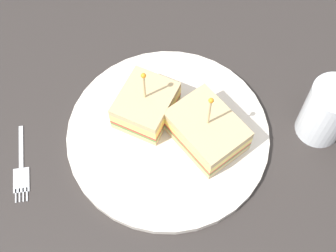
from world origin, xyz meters
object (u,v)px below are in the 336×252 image
at_px(plate, 168,134).
at_px(sandwich_half_front, 146,105).
at_px(sandwich_half_back, 207,131).
at_px(fork, 21,171).
at_px(drink_glass, 326,113).

xyz_separation_m(plate, sandwich_half_front, (0.02, 0.04, 0.03)).
relative_size(sandwich_half_back, fork, 1.15).
relative_size(plate, fork, 2.64).
xyz_separation_m(drink_glass, fork, (-0.20, 0.38, -0.04)).
bearing_deg(fork, sandwich_half_front, -44.71).
relative_size(plate, sandwich_half_front, 2.88).
bearing_deg(sandwich_half_front, fork, 135.29).
relative_size(drink_glass, fork, 0.89).
bearing_deg(sandwich_half_front, sandwich_half_back, -97.03).
distance_m(plate, sandwich_half_back, 0.06).
relative_size(plate, sandwich_half_back, 2.29).
bearing_deg(fork, plate, -56.27).
height_order(plate, fork, plate).
xyz_separation_m(sandwich_half_back, fork, (-0.13, 0.23, -0.03)).
xyz_separation_m(plate, fork, (-0.12, 0.18, -0.00)).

